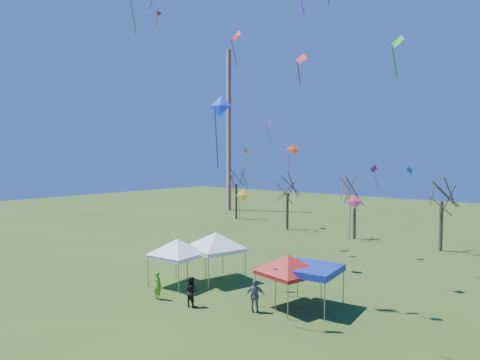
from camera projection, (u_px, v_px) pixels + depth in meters
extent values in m
plane|color=#2E4D18|center=(203.00, 309.00, 23.71)|extent=(140.00, 140.00, 0.00)
cylinder|color=silver|center=(229.00, 131.00, 67.00)|extent=(0.70, 0.70, 25.00)
cylinder|color=#3D2D21|center=(236.00, 201.00, 57.91)|extent=(0.32, 0.32, 4.78)
cylinder|color=#3D2D21|center=(287.00, 211.00, 49.37)|extent=(0.32, 0.32, 4.28)
cylinder|color=#3D2D21|center=(354.00, 216.00, 43.78)|extent=(0.32, 0.32, 4.64)
cylinder|color=#3D2D21|center=(441.00, 226.00, 38.15)|extent=(0.32, 0.32, 4.49)
cylinder|color=gray|center=(148.00, 273.00, 27.64)|extent=(0.06, 0.06, 1.89)
cylinder|color=gray|center=(176.00, 264.00, 29.83)|extent=(0.06, 0.06, 1.89)
cylinder|color=gray|center=(179.00, 279.00, 26.17)|extent=(0.06, 0.06, 1.89)
cylinder|color=gray|center=(206.00, 270.00, 28.36)|extent=(0.06, 0.06, 1.89)
cube|color=white|center=(177.00, 255.00, 27.94)|extent=(3.11, 3.11, 0.23)
pyramid|color=white|center=(177.00, 239.00, 27.88)|extent=(3.99, 3.99, 0.95)
cylinder|color=gray|center=(187.00, 264.00, 29.42)|extent=(0.06, 0.06, 2.05)
cylinder|color=gray|center=(223.00, 259.00, 31.03)|extent=(0.06, 0.06, 2.05)
cylinder|color=gray|center=(208.00, 274.00, 27.05)|extent=(0.06, 0.06, 2.05)
cylinder|color=gray|center=(245.00, 267.00, 28.67)|extent=(0.06, 0.06, 2.05)
cube|color=white|center=(216.00, 249.00, 28.98)|extent=(3.79, 3.79, 0.25)
pyramid|color=white|center=(216.00, 232.00, 28.92)|extent=(4.18, 4.18, 1.02)
cylinder|color=gray|center=(255.00, 290.00, 24.09)|extent=(0.06, 0.06, 1.85)
cylinder|color=gray|center=(288.00, 282.00, 25.70)|extent=(0.06, 0.06, 1.85)
cylinder|color=gray|center=(288.00, 302.00, 22.07)|extent=(0.06, 0.06, 1.85)
cylinder|color=gray|center=(321.00, 292.00, 23.68)|extent=(0.06, 0.06, 1.85)
cube|color=#A61610|center=(288.00, 273.00, 23.83)|extent=(3.27, 3.27, 0.22)
pyramid|color=#A61610|center=(288.00, 255.00, 23.77)|extent=(3.84, 3.84, 0.92)
cylinder|color=gray|center=(275.00, 293.00, 23.30)|extent=(0.06, 0.06, 2.02)
cylinder|color=gray|center=(298.00, 280.00, 25.67)|extent=(0.06, 0.06, 2.02)
cylinder|color=gray|center=(325.00, 303.00, 21.77)|extent=(0.06, 0.06, 2.02)
cylinder|color=gray|center=(343.00, 288.00, 24.14)|extent=(0.06, 0.06, 2.02)
cube|color=#0E2196|center=(310.00, 270.00, 23.66)|extent=(3.38, 3.38, 0.24)
cube|color=#0E2196|center=(310.00, 267.00, 23.65)|extent=(3.38, 3.38, 0.12)
imported|color=slate|center=(255.00, 296.00, 23.16)|extent=(1.09, 1.01, 1.80)
imported|color=black|center=(191.00, 291.00, 24.05)|extent=(0.88, 0.71, 1.70)
imported|color=#4CB11C|center=(158.00, 285.00, 25.25)|extent=(0.61, 0.41, 1.66)
cone|color=red|center=(246.00, 150.00, 44.42)|extent=(1.00, 0.84, 0.86)
cube|color=red|center=(247.00, 160.00, 44.18)|extent=(0.38, 0.59, 1.67)
cone|color=blue|center=(410.00, 170.00, 37.50)|extent=(0.80, 0.62, 0.68)
cube|color=blue|center=(413.00, 184.00, 37.22)|extent=(0.37, 0.75, 2.03)
cone|color=blue|center=(220.00, 105.00, 21.28)|extent=(1.23, 0.86, 1.10)
cube|color=blue|center=(216.00, 140.00, 21.44)|extent=(0.21, 0.43, 2.88)
cube|color=#189C1E|center=(133.00, 13.00, 30.61)|extent=(0.07, 0.62, 3.06)
cube|color=#631ABC|center=(302.00, 5.00, 28.17)|extent=(0.33, 0.10, 1.39)
cone|color=red|center=(301.00, 58.00, 23.11)|extent=(0.77, 0.51, 0.65)
cube|color=red|center=(299.00, 73.00, 23.25)|extent=(0.06, 0.35, 1.14)
cone|color=orange|center=(243.00, 195.00, 27.02)|extent=(0.96, 0.80, 0.79)
cube|color=orange|center=(239.00, 209.00, 27.11)|extent=(0.25, 0.41, 1.33)
cone|color=#21A319|center=(397.00, 41.00, 16.62)|extent=(0.77, 0.65, 0.58)
cube|color=#21A319|center=(394.00, 62.00, 16.79)|extent=(0.17, 0.31, 1.22)
cone|color=red|center=(236.00, 36.00, 32.39)|extent=(1.13, 0.78, 0.94)
cube|color=red|center=(234.00, 53.00, 32.69)|extent=(0.18, 0.60, 1.95)
cone|color=red|center=(293.00, 149.00, 38.82)|extent=(1.45, 1.38, 1.02)
cube|color=red|center=(289.00, 163.00, 38.90)|extent=(0.47, 0.60, 1.80)
cone|color=red|center=(159.00, 13.00, 36.41)|extent=(0.38, 0.61, 0.55)
cube|color=red|center=(157.00, 19.00, 36.35)|extent=(0.35, 0.13, 0.90)
cone|color=#F13568|center=(355.00, 201.00, 23.40)|extent=(0.94, 0.76, 0.81)
cube|color=#F13568|center=(350.00, 223.00, 23.51)|extent=(0.28, 0.47, 2.02)
cone|color=purple|center=(269.00, 123.00, 51.02)|extent=(1.06, 1.07, 1.20)
cube|color=purple|center=(268.00, 134.00, 51.40)|extent=(0.49, 0.49, 2.14)
cone|color=#7B169D|center=(374.00, 169.00, 35.58)|extent=(0.74, 0.85, 0.69)
cube|color=#7B169D|center=(376.00, 180.00, 35.71)|extent=(0.48, 0.31, 1.49)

